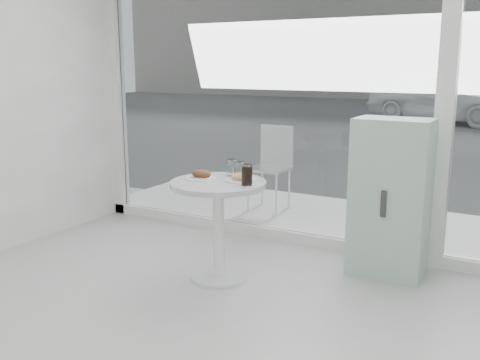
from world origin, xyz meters
The scene contains 11 objects.
storefront centered at (0.07, 3.00, 1.71)m, with size 5.00×0.14×3.00m.
main_table centered at (-0.50, 1.90, 0.55)m, with size 0.72×0.72×0.77m.
patio_deck centered at (0.00, 3.80, 0.03)m, with size 5.60×1.60×0.05m, color silver.
mint_cabinet centered at (0.60, 2.64, 0.62)m, with size 0.57×0.40×1.23m.
patio_chair centered at (-0.98, 3.82, 0.57)m, with size 0.40×0.40×0.92m.
car_white centered at (-0.91, 14.78, 0.73)m, with size 1.73×4.31×1.47m, color white.
plate_fritter centered at (-0.65, 1.91, 0.80)m, with size 0.24×0.24×0.07m.
plate_donut centered at (-0.36, 1.99, 0.79)m, with size 0.23×0.23×0.06m.
water_tumbler_a centered at (-0.52, 2.14, 0.83)m, with size 0.08×0.08×0.13m.
water_tumbler_b centered at (-0.43, 2.10, 0.82)m, with size 0.08×0.08×0.12m.
cola_glass centered at (-0.25, 1.89, 0.84)m, with size 0.08×0.08×0.15m.
Camera 1 is at (1.55, -1.41, 1.62)m, focal length 40.00 mm.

